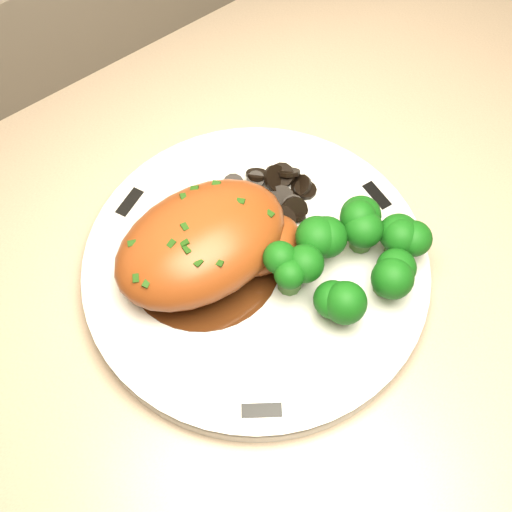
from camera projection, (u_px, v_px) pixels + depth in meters
counter at (442, 281)px, 1.09m from camera, size 2.18×0.72×1.06m
plate at (256, 267)px, 0.56m from camera, size 0.36×0.36×0.02m
rim_accent_0 at (377, 196)px, 0.58m from camera, size 0.01×0.03×0.00m
rim_accent_1 at (130, 202)px, 0.58m from camera, size 0.03×0.02×0.00m
rim_accent_2 at (262, 411)px, 0.49m from camera, size 0.03×0.03×0.00m
gravy_pool at (204, 260)px, 0.55m from camera, size 0.13×0.13×0.00m
chicken_breast at (208, 243)px, 0.53m from camera, size 0.16×0.11×0.06m
mushroom_pile at (269, 203)px, 0.57m from camera, size 0.09×0.07×0.03m
broccoli_florets at (351, 257)px, 0.52m from camera, size 0.12×0.09×0.05m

